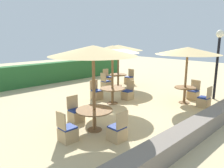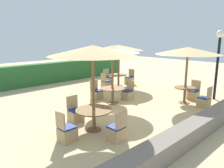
# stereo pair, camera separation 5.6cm
# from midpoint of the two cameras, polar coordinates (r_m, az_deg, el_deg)

# --- Properties ---
(ground_plane) EXTENTS (40.00, 40.00, 0.00)m
(ground_plane) POSITION_cam_midpoint_polar(r_m,az_deg,el_deg) (9.75, 2.63, -5.72)
(ground_plane) COLOR #C6B284
(hedge_row) EXTENTS (13.00, 0.70, 1.32)m
(hedge_row) POSITION_cam_midpoint_polar(r_m,az_deg,el_deg) (14.91, -16.52, 2.72)
(hedge_row) COLOR #28602D
(hedge_row) RESTS_ON ground_plane
(stone_border) EXTENTS (10.00, 0.56, 0.54)m
(stone_border) POSITION_cam_midpoint_polar(r_m,az_deg,el_deg) (7.76, 23.20, -9.45)
(stone_border) COLOR slate
(stone_border) RESTS_ON ground_plane
(lamp_post) EXTENTS (0.36, 0.36, 3.32)m
(lamp_post) POSITION_cam_midpoint_polar(r_m,az_deg,el_deg) (11.54, 26.24, 7.76)
(lamp_post) COLOR black
(lamp_post) RESTS_ON ground_plane
(parasol_center) EXTENTS (2.35, 2.35, 2.64)m
(parasol_center) POSITION_cam_midpoint_polar(r_m,az_deg,el_deg) (9.65, 0.29, 9.02)
(parasol_center) COLOR brown
(parasol_center) RESTS_ON ground_plane
(round_table_center) EXTENTS (1.11, 1.11, 0.73)m
(round_table_center) POSITION_cam_midpoint_polar(r_m,az_deg,el_deg) (9.93, 0.28, -1.87)
(round_table_center) COLOR brown
(round_table_center) RESTS_ON ground_plane
(patio_chair_center_north) EXTENTS (0.46, 0.46, 0.93)m
(patio_chair_center_north) POSITION_cam_midpoint_polar(r_m,az_deg,el_deg) (10.77, -3.91, -2.54)
(patio_chair_center_north) COLOR tan
(patio_chair_center_north) RESTS_ON ground_plane
(patio_chair_center_east) EXTENTS (0.46, 0.46, 0.93)m
(patio_chair_center_east) POSITION_cam_midpoint_polar(r_m,az_deg,el_deg) (10.70, 4.25, -2.63)
(patio_chair_center_east) COLOR tan
(patio_chair_center_east) RESTS_ON ground_plane
(parasol_front_right) EXTENTS (2.85, 2.85, 2.57)m
(parasol_front_right) POSITION_cam_midpoint_polar(r_m,az_deg,el_deg) (10.28, 19.36, 8.16)
(parasol_front_right) COLOR brown
(parasol_front_right) RESTS_ON ground_plane
(round_table_front_right) EXTENTS (0.94, 0.94, 0.75)m
(round_table_front_right) POSITION_cam_midpoint_polar(r_m,az_deg,el_deg) (10.55, 18.66, -1.80)
(round_table_front_right) COLOR brown
(round_table_front_right) RESTS_ON ground_plane
(patio_chair_front_right_south) EXTENTS (0.46, 0.46, 0.93)m
(patio_chair_front_right_south) POSITION_cam_midpoint_polar(r_m,az_deg,el_deg) (10.31, 23.09, -4.19)
(patio_chair_front_right_south) COLOR tan
(patio_chair_front_right_south) RESTS_ON ground_plane
(patio_chair_front_right_east) EXTENTS (0.46, 0.46, 0.93)m
(patio_chair_front_right_east) POSITION_cam_midpoint_polar(r_m,az_deg,el_deg) (11.42, 20.63, -2.45)
(patio_chair_front_right_east) COLOR tan
(patio_chair_front_right_east) RESTS_ON ground_plane
(parasol_front_left) EXTENTS (2.73, 2.73, 2.76)m
(parasol_front_left) POSITION_cam_midpoint_polar(r_m,az_deg,el_deg) (6.73, -4.85, 8.59)
(parasol_front_left) COLOR brown
(parasol_front_left) RESTS_ON ground_plane
(round_table_front_left) EXTENTS (1.18, 1.18, 0.71)m
(round_table_front_left) POSITION_cam_midpoint_polar(r_m,az_deg,el_deg) (7.15, -4.56, -7.66)
(round_table_front_left) COLOR brown
(round_table_front_left) RESTS_ON ground_plane
(patio_chair_front_left_south) EXTENTS (0.46, 0.46, 0.93)m
(patio_chair_front_left_south) POSITION_cam_midpoint_polar(r_m,az_deg,el_deg) (6.58, 1.47, -12.45)
(patio_chair_front_left_south) COLOR tan
(patio_chair_front_left_south) RESTS_ON ground_plane
(patio_chair_front_left_west) EXTENTS (0.46, 0.46, 0.93)m
(patio_chair_front_left_west) POSITION_cam_midpoint_polar(r_m,az_deg,el_deg) (6.67, -11.50, -12.35)
(patio_chair_front_left_west) COLOR tan
(patio_chair_front_left_west) RESTS_ON ground_plane
(patio_chair_front_left_north) EXTENTS (0.46, 0.46, 0.93)m
(patio_chair_front_left_north) POSITION_cam_midpoint_polar(r_m,az_deg,el_deg) (8.06, -9.32, -7.83)
(patio_chair_front_left_north) COLOR tan
(patio_chair_front_left_north) RESTS_ON ground_plane
(parasol_back_right) EXTENTS (2.96, 2.96, 2.52)m
(parasol_back_right) POSITION_cam_midpoint_polar(r_m,az_deg,el_deg) (13.36, 1.87, 9.46)
(parasol_back_right) COLOR brown
(parasol_back_right) RESTS_ON ground_plane
(round_table_back_right) EXTENTS (1.06, 1.06, 0.72)m
(round_table_back_right) POSITION_cam_midpoint_polar(r_m,az_deg,el_deg) (13.56, 1.82, 1.90)
(round_table_back_right) COLOR brown
(round_table_back_right) RESTS_ON ground_plane
(patio_chair_back_right_north) EXTENTS (0.46, 0.46, 0.93)m
(patio_chair_back_right_north) POSITION_cam_midpoint_polar(r_m,az_deg,el_deg) (14.32, -0.93, 1.22)
(patio_chair_back_right_north) COLOR tan
(patio_chair_back_right_north) RESTS_ON ground_plane
(patio_chair_back_right_east) EXTENTS (0.46, 0.46, 0.93)m
(patio_chair_back_right_east) POSITION_cam_midpoint_polar(r_m,az_deg,el_deg) (14.35, 4.70, 1.21)
(patio_chair_back_right_east) COLOR tan
(patio_chair_back_right_east) RESTS_ON ground_plane
(patio_chair_back_right_west) EXTENTS (0.46, 0.46, 0.93)m
(patio_chair_back_right_west) POSITION_cam_midpoint_polar(r_m,az_deg,el_deg) (12.94, -1.45, 0.02)
(patio_chair_back_right_west) COLOR tan
(patio_chair_back_right_west) RESTS_ON ground_plane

